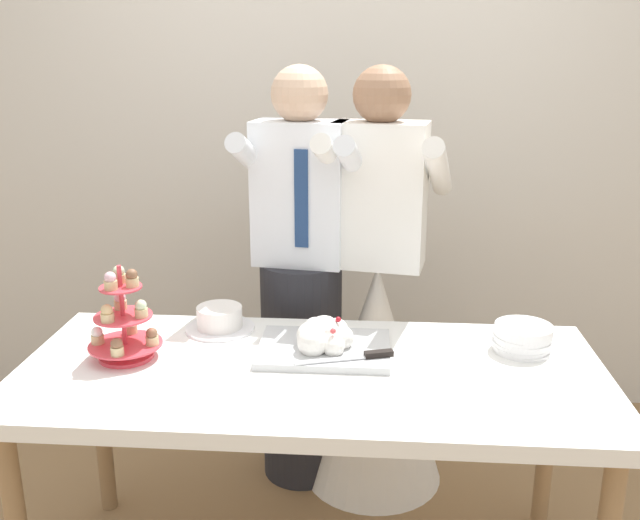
{
  "coord_description": "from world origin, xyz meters",
  "views": [
    {
      "loc": [
        0.17,
        -1.94,
        1.71
      ],
      "look_at": [
        0.02,
        0.15,
        1.07
      ],
      "focal_mm": 39.17,
      "sensor_mm": 36.0,
      "label": 1
    }
  ],
  "objects_px": {
    "dessert_table": "(311,390)",
    "main_cake_tray": "(324,341)",
    "round_cake": "(220,320)",
    "cupcake_stand": "(124,324)",
    "person_bride": "(376,346)",
    "plate_stack": "(522,338)",
    "person_groom": "(301,304)"
  },
  "relations": [
    {
      "from": "person_groom",
      "to": "person_bride",
      "type": "relative_size",
      "value": 1.0
    },
    {
      "from": "person_groom",
      "to": "dessert_table",
      "type": "bearing_deg",
      "value": -81.49
    },
    {
      "from": "round_cake",
      "to": "person_bride",
      "type": "bearing_deg",
      "value": 31.53
    },
    {
      "from": "dessert_table",
      "to": "plate_stack",
      "type": "distance_m",
      "value": 0.7
    },
    {
      "from": "main_cake_tray",
      "to": "person_bride",
      "type": "distance_m",
      "value": 0.58
    },
    {
      "from": "cupcake_stand",
      "to": "main_cake_tray",
      "type": "height_order",
      "value": "cupcake_stand"
    },
    {
      "from": "main_cake_tray",
      "to": "round_cake",
      "type": "height_order",
      "value": "main_cake_tray"
    },
    {
      "from": "person_groom",
      "to": "cupcake_stand",
      "type": "bearing_deg",
      "value": -129.46
    },
    {
      "from": "cupcake_stand",
      "to": "round_cake",
      "type": "bearing_deg",
      "value": 45.67
    },
    {
      "from": "dessert_table",
      "to": "round_cake",
      "type": "distance_m",
      "value": 0.46
    },
    {
      "from": "dessert_table",
      "to": "main_cake_tray",
      "type": "distance_m",
      "value": 0.17
    },
    {
      "from": "round_cake",
      "to": "plate_stack",
      "type": "bearing_deg",
      "value": -5.65
    },
    {
      "from": "dessert_table",
      "to": "person_bride",
      "type": "bearing_deg",
      "value": 71.76
    },
    {
      "from": "cupcake_stand",
      "to": "main_cake_tray",
      "type": "xyz_separation_m",
      "value": [
        0.62,
        0.09,
        -0.07
      ]
    },
    {
      "from": "cupcake_stand",
      "to": "person_bride",
      "type": "distance_m",
      "value": 1.03
    },
    {
      "from": "cupcake_stand",
      "to": "round_cake",
      "type": "distance_m",
      "value": 0.36
    },
    {
      "from": "dessert_table",
      "to": "round_cake",
      "type": "xyz_separation_m",
      "value": [
        -0.34,
        0.28,
        0.11
      ]
    },
    {
      "from": "cupcake_stand",
      "to": "main_cake_tray",
      "type": "relative_size",
      "value": 0.71
    },
    {
      "from": "main_cake_tray",
      "to": "person_bride",
      "type": "relative_size",
      "value": 0.26
    },
    {
      "from": "main_cake_tray",
      "to": "person_bride",
      "type": "bearing_deg",
      "value": 70.98
    },
    {
      "from": "main_cake_tray",
      "to": "person_groom",
      "type": "bearing_deg",
      "value": 103.58
    },
    {
      "from": "cupcake_stand",
      "to": "round_cake",
      "type": "height_order",
      "value": "cupcake_stand"
    },
    {
      "from": "dessert_table",
      "to": "main_cake_tray",
      "type": "relative_size",
      "value": 4.18
    },
    {
      "from": "dessert_table",
      "to": "person_groom",
      "type": "relative_size",
      "value": 1.08
    },
    {
      "from": "dessert_table",
      "to": "person_bride",
      "type": "relative_size",
      "value": 1.08
    },
    {
      "from": "round_cake",
      "to": "person_bride",
      "type": "relative_size",
      "value": 0.14
    },
    {
      "from": "person_bride",
      "to": "dessert_table",
      "type": "bearing_deg",
      "value": -108.24
    },
    {
      "from": "cupcake_stand",
      "to": "plate_stack",
      "type": "distance_m",
      "value": 1.27
    },
    {
      "from": "round_cake",
      "to": "person_groom",
      "type": "distance_m",
      "value": 0.43
    },
    {
      "from": "round_cake",
      "to": "person_groom",
      "type": "relative_size",
      "value": 0.14
    },
    {
      "from": "round_cake",
      "to": "person_groom",
      "type": "bearing_deg",
      "value": 54.53
    },
    {
      "from": "person_groom",
      "to": "main_cake_tray",
      "type": "bearing_deg",
      "value": -76.42
    }
  ]
}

